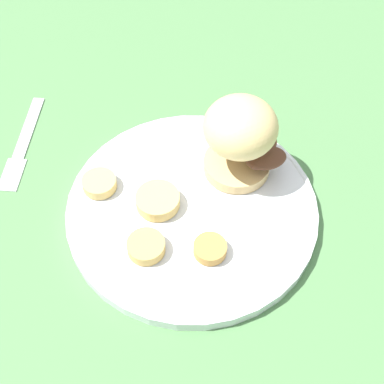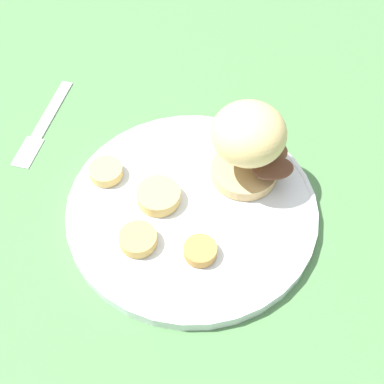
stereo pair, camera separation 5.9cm
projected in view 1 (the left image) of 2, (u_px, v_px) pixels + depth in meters
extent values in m
plane|color=#4C7A47|center=(192.00, 213.00, 0.63)|extent=(4.00, 4.00, 0.00)
cylinder|color=white|center=(192.00, 210.00, 0.62)|extent=(0.29, 0.29, 0.02)
torus|color=white|center=(192.00, 206.00, 0.61)|extent=(0.29, 0.29, 0.01)
cylinder|color=tan|center=(237.00, 165.00, 0.64)|extent=(0.08, 0.08, 0.01)
ellipsoid|color=brown|center=(257.00, 142.00, 0.63)|extent=(0.05, 0.06, 0.02)
ellipsoid|color=brown|center=(230.00, 139.00, 0.63)|extent=(0.03, 0.03, 0.02)
ellipsoid|color=#563323|center=(259.00, 157.00, 0.62)|extent=(0.03, 0.04, 0.02)
ellipsoid|color=#563323|center=(266.00, 158.00, 0.61)|extent=(0.04, 0.06, 0.02)
ellipsoid|color=#E5C17F|center=(241.00, 127.00, 0.59)|extent=(0.08, 0.08, 0.06)
cylinder|color=tan|center=(146.00, 247.00, 0.57)|extent=(0.04, 0.04, 0.01)
cylinder|color=#DBB766|center=(158.00, 200.00, 0.61)|extent=(0.05, 0.05, 0.01)
cylinder|color=#BC8942|center=(210.00, 249.00, 0.57)|extent=(0.04, 0.04, 0.01)
cylinder|color=#DBB766|center=(99.00, 183.00, 0.62)|extent=(0.04, 0.04, 0.01)
cube|color=silver|center=(29.00, 127.00, 0.71)|extent=(0.10, 0.07, 0.00)
cube|color=silver|center=(12.00, 174.00, 0.66)|extent=(0.06, 0.05, 0.00)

